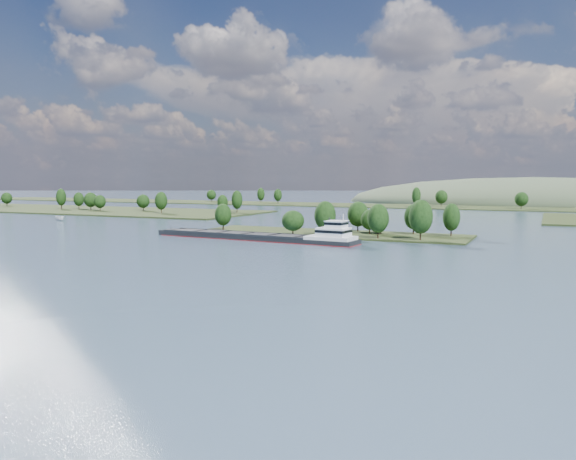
% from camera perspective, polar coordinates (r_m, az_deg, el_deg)
% --- Properties ---
extents(ground, '(1800.00, 1800.00, 0.00)m').
position_cam_1_polar(ground, '(152.29, -3.75, -2.47)').
color(ground, '#3C5468').
rests_on(ground, ground).
extents(tree_island, '(100.00, 31.98, 14.34)m').
position_cam_1_polar(tree_island, '(202.21, 5.96, 0.53)').
color(tree_island, black).
rests_on(tree_island, ground).
extents(left_bank, '(300.00, 80.00, 14.89)m').
position_cam_1_polar(left_bank, '(406.43, -22.86, 2.07)').
color(left_bank, black).
rests_on(left_bank, ground).
extents(back_shoreline, '(900.00, 60.00, 15.92)m').
position_cam_1_polar(back_shoreline, '(417.53, 16.15, 2.30)').
color(back_shoreline, black).
rests_on(back_shoreline, ground).
extents(hill_west, '(320.00, 160.00, 44.00)m').
position_cam_1_polar(hill_west, '(512.87, 23.58, 2.49)').
color(hill_west, '#3C4932').
rests_on(hill_west, ground).
extents(cargo_barge, '(76.32, 15.48, 10.26)m').
position_cam_1_polar(cargo_barge, '(186.78, -2.30, -0.64)').
color(cargo_barge, black).
rests_on(cargo_barge, ground).
extents(motorboat, '(6.66, 3.48, 2.45)m').
position_cam_1_polar(motorboat, '(296.85, -22.16, 1.13)').
color(motorboat, silver).
rests_on(motorboat, ground).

